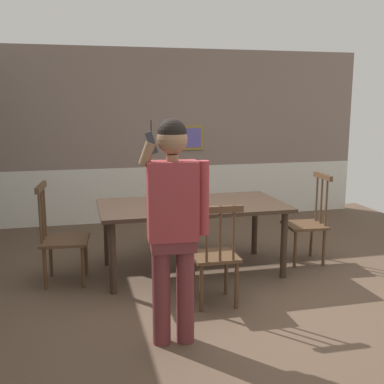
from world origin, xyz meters
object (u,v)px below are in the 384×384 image
chair_at_table_head (61,237)px  chair_opposite_corner (175,213)px  chair_near_window (216,256)px  chair_by_doorway (308,222)px  dining_table (192,211)px  person_figure (174,218)px

chair_at_table_head → chair_opposite_corner: chair_at_table_head is taller
chair_at_table_head → chair_opposite_corner: bearing=129.1°
chair_near_window → chair_by_doorway: (1.40, 0.91, 0.01)m
chair_opposite_corner → chair_by_doorway: bearing=148.7°
dining_table → chair_opposite_corner: 0.95m
chair_by_doorway → chair_opposite_corner: bearing=60.5°
person_figure → chair_near_window: bearing=-126.1°
dining_table → chair_near_window: (-0.00, -0.92, -0.22)m
chair_near_window → person_figure: size_ratio=0.56×
dining_table → chair_near_window: bearing=-90.1°
chair_by_doorway → chair_at_table_head: 2.79m
chair_at_table_head → person_figure: 1.83m
chair_near_window → chair_by_doorway: size_ratio=0.93×
chair_near_window → chair_opposite_corner: 1.83m
chair_near_window → person_figure: 0.95m
person_figure → chair_opposite_corner: bearing=-97.7°
chair_at_table_head → person_figure: person_figure is taller
chair_opposite_corner → person_figure: person_figure is taller
chair_by_doorway → chair_at_table_head: size_ratio=1.00×
dining_table → chair_opposite_corner: (0.00, 0.92, -0.24)m
chair_at_table_head → chair_opposite_corner: 1.67m
dining_table → person_figure: person_figure is taller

